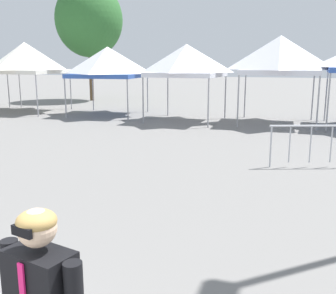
% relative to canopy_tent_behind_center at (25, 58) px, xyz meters
% --- Properties ---
extents(canopy_tent_behind_center, '(3.55, 3.55, 3.59)m').
position_rel_canopy_tent_behind_center_xyz_m(canopy_tent_behind_center, '(0.00, 0.00, 0.00)').
color(canopy_tent_behind_center, '#9E9EA3').
rests_on(canopy_tent_behind_center, ground).
extents(canopy_tent_right_of_center, '(3.46, 3.46, 3.32)m').
position_rel_canopy_tent_behind_center_xyz_m(canopy_tent_right_of_center, '(4.64, 0.15, -0.22)').
color(canopy_tent_right_of_center, '#9E9EA3').
rests_on(canopy_tent_right_of_center, ground).
extents(canopy_tent_behind_left, '(3.20, 3.20, 3.35)m').
position_rel_canopy_tent_behind_center_xyz_m(canopy_tent_behind_left, '(8.89, -0.79, -0.14)').
color(canopy_tent_behind_left, '#9E9EA3').
rests_on(canopy_tent_behind_left, ground).
extents(canopy_tent_behind_right, '(3.27, 3.27, 3.67)m').
position_rel_canopy_tent_behind_center_xyz_m(canopy_tent_behind_right, '(12.80, -0.31, 0.08)').
color(canopy_tent_behind_right, '#9E9EA3').
rests_on(canopy_tent_behind_right, ground).
extents(tree_behind_tents_left, '(4.42, 4.42, 7.75)m').
position_rel_canopy_tent_behind_center_xyz_m(tree_behind_tents_left, '(0.17, 6.67, 2.51)').
color(tree_behind_tents_left, brown).
rests_on(tree_behind_tents_left, ground).
extents(crowd_barrier_near_person, '(2.00, 0.74, 1.08)m').
position_rel_canopy_tent_behind_center_xyz_m(crowd_barrier_near_person, '(13.99, -7.61, -2.04)').
color(crowd_barrier_near_person, '#B7BABF').
rests_on(crowd_barrier_near_person, ground).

